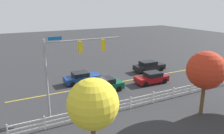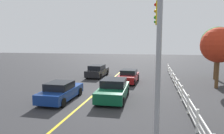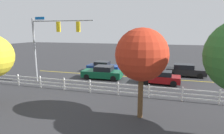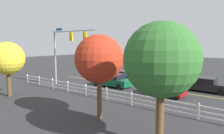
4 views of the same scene
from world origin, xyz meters
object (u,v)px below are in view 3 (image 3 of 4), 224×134
(car_1, at_px, (160,77))
(tree_0, at_px, (142,55))
(car_3, at_px, (185,70))
(car_0, at_px, (103,73))
(car_2, at_px, (103,67))

(car_1, height_order, tree_0, tree_0)
(car_1, relative_size, car_3, 0.90)
(car_0, height_order, car_2, car_0)
(car_2, height_order, car_3, car_3)
(car_2, bearing_deg, car_1, -27.82)
(car_2, xyz_separation_m, tree_0, (-6.65, 12.39, 3.33))
(car_1, bearing_deg, car_0, -0.20)
(car_3, xyz_separation_m, tree_0, (3.76, 12.64, 3.28))
(car_1, bearing_deg, car_2, -25.15)
(car_2, distance_m, tree_0, 14.45)
(car_0, relative_size, car_2, 1.05)
(car_3, relative_size, tree_0, 0.82)
(car_0, height_order, car_1, car_0)
(car_2, distance_m, car_3, 10.41)
(car_3, bearing_deg, car_2, -177.01)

